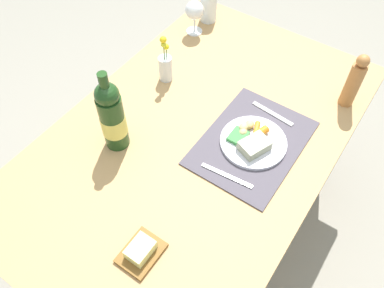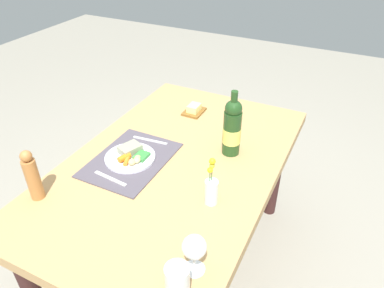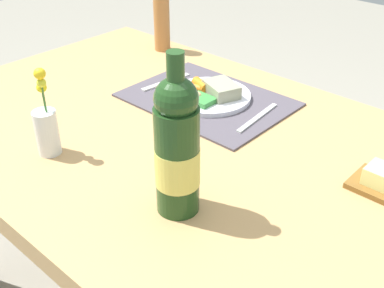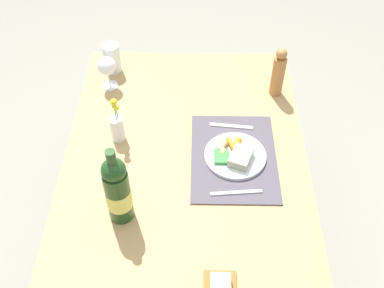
% 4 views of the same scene
% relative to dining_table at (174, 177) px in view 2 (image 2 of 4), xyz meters
% --- Properties ---
extents(ground_plane, '(8.00, 8.00, 0.00)m').
position_rel_dining_table_xyz_m(ground_plane, '(0.00, 0.00, -0.63)').
color(ground_plane, gray).
extents(dining_table, '(1.47, 0.92, 0.71)m').
position_rel_dining_table_xyz_m(dining_table, '(0.00, 0.00, 0.00)').
color(dining_table, tan).
rests_on(dining_table, ground_plane).
extents(placemat, '(0.44, 0.32, 0.01)m').
position_rel_dining_table_xyz_m(placemat, '(0.08, -0.18, 0.09)').
color(placemat, '#4D4750').
rests_on(placemat, dining_table).
extents(dinner_plate, '(0.23, 0.23, 0.05)m').
position_rel_dining_table_xyz_m(dinner_plate, '(0.07, -0.19, 0.11)').
color(dinner_plate, silver).
rests_on(dinner_plate, placemat).
extents(fork, '(0.03, 0.18, 0.00)m').
position_rel_dining_table_xyz_m(fork, '(-0.09, -0.18, 0.10)').
color(fork, silver).
rests_on(fork, placemat).
extents(knife, '(0.03, 0.17, 0.00)m').
position_rel_dining_table_xyz_m(knife, '(0.24, -0.18, 0.10)').
color(knife, silver).
rests_on(knife, placemat).
extents(butter_dish, '(0.13, 0.10, 0.05)m').
position_rel_dining_table_xyz_m(butter_dish, '(-0.46, -0.12, 0.11)').
color(butter_dish, brown).
rests_on(butter_dish, dining_table).
extents(pepper_mill, '(0.05, 0.05, 0.23)m').
position_rel_dining_table_xyz_m(pepper_mill, '(0.45, -0.38, 0.20)').
color(pepper_mill, '#B4743C').
rests_on(pepper_mill, dining_table).
extents(flower_vase, '(0.05, 0.05, 0.21)m').
position_rel_dining_table_xyz_m(flower_vase, '(0.17, 0.26, 0.16)').
color(flower_vase, silver).
rests_on(flower_vase, dining_table).
extents(wine_glass, '(0.08, 0.08, 0.15)m').
position_rel_dining_table_xyz_m(wine_glass, '(0.49, 0.34, 0.19)').
color(wine_glass, white).
rests_on(wine_glass, dining_table).
extents(water_tumbler, '(0.07, 0.07, 0.13)m').
position_rel_dining_table_xyz_m(water_tumbler, '(0.60, 0.34, 0.15)').
color(water_tumbler, silver).
rests_on(water_tumbler, dining_table).
extents(wine_bottle, '(0.08, 0.08, 0.32)m').
position_rel_dining_table_xyz_m(wine_bottle, '(-0.19, 0.21, 0.22)').
color(wine_bottle, '#20421B').
rests_on(wine_bottle, dining_table).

